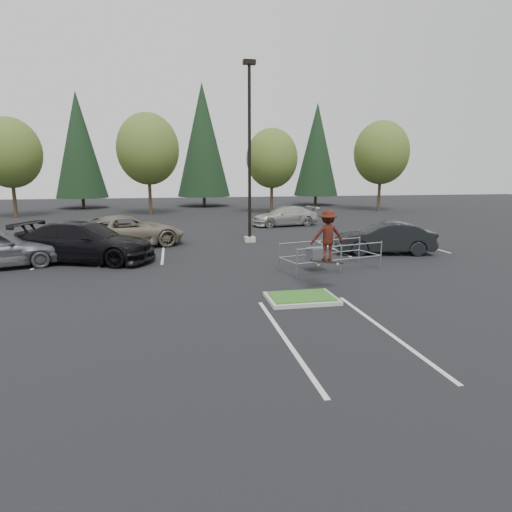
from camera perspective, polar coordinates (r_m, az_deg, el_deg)
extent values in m
plane|color=black|center=(13.87, 6.06, -5.89)|extent=(120.00, 120.00, 0.00)
cube|color=#9D9C92|center=(13.85, 6.07, -5.65)|extent=(2.20, 1.60, 0.12)
cube|color=#25551A|center=(13.83, 6.07, -5.35)|extent=(1.95, 1.35, 0.05)
cube|color=silver|center=(22.04, -12.31, 0.27)|extent=(0.12, 5.20, 0.01)
cube|color=silver|center=(22.27, -19.27, 0.01)|extent=(0.12, 5.20, 0.01)
cube|color=silver|center=(22.81, -25.99, -0.24)|extent=(0.12, 5.20, 0.01)
cube|color=silver|center=(23.61, 10.08, 1.06)|extent=(0.12, 5.20, 0.01)
cube|color=silver|center=(24.71, 15.93, 1.24)|extent=(0.12, 5.20, 0.01)
cube|color=silver|center=(26.04, 21.24, 1.40)|extent=(0.12, 5.20, 0.01)
cube|color=silver|center=(10.79, 3.85, -10.86)|extent=(0.12, 6.00, 0.01)
cube|color=silver|center=(11.74, 16.87, -9.47)|extent=(0.12, 6.00, 0.01)
cube|color=#9D9C92|center=(25.36, -0.84, 2.25)|extent=(0.60, 0.60, 0.30)
cylinder|color=black|center=(25.09, -0.87, 13.26)|extent=(0.18, 0.18, 10.00)
cube|color=black|center=(25.77, -0.91, 24.44)|extent=(0.70, 0.35, 0.25)
cylinder|color=#38281C|center=(44.97, -29.50, 6.54)|extent=(0.32, 0.32, 3.23)
ellipsoid|color=#415F23|center=(44.94, -30.01, 11.83)|extent=(5.44, 5.44, 6.26)
sphere|color=#415F23|center=(44.45, -29.31, 11.04)|extent=(3.40, 3.40, 3.40)
sphere|color=#415F23|center=(45.46, -30.40, 11.12)|extent=(3.74, 3.74, 3.74)
cylinder|color=#38281C|center=(43.27, -13.93, 7.69)|extent=(0.32, 0.32, 3.50)
ellipsoid|color=#415F23|center=(43.27, -14.22, 13.66)|extent=(5.89, 5.89, 6.77)
sphere|color=#415F23|center=(42.91, -13.37, 12.74)|extent=(3.68, 3.68, 3.68)
sphere|color=#415F23|center=(43.67, -14.83, 12.88)|extent=(4.05, 4.05, 4.05)
cylinder|color=#38281C|center=(43.69, 2.09, 7.74)|extent=(0.32, 0.32, 3.04)
ellipsoid|color=#415F23|center=(43.64, 2.13, 12.88)|extent=(5.12, 5.12, 5.89)
sphere|color=#415F23|center=(43.48, 3.01, 12.04)|extent=(3.20, 3.20, 3.20)
sphere|color=#415F23|center=(43.91, 1.36, 12.25)|extent=(3.52, 3.52, 3.52)
cylinder|color=#38281C|center=(48.31, 16.08, 7.86)|extent=(0.32, 0.32, 3.42)
ellipsoid|color=#415F23|center=(48.30, 16.37, 13.08)|extent=(5.76, 5.76, 6.62)
sphere|color=#415F23|center=(48.29, 17.13, 12.19)|extent=(3.60, 3.60, 3.60)
sphere|color=#415F23|center=(48.42, 15.57, 12.48)|extent=(3.96, 3.96, 3.96)
cylinder|color=#38281C|center=(53.72, -22.02, 6.58)|extent=(0.36, 0.36, 1.20)
cone|color=black|center=(53.70, -22.54, 13.50)|extent=(5.72, 5.72, 11.80)
cylinder|color=#38281C|center=(53.42, -6.91, 7.27)|extent=(0.36, 0.36, 1.20)
cone|color=black|center=(53.45, -7.09, 15.05)|extent=(6.38, 6.38, 13.30)
cylinder|color=#38281C|center=(55.28, 7.92, 7.37)|extent=(0.36, 0.36, 1.20)
cone|color=black|center=(55.25, 8.10, 13.85)|extent=(5.50, 5.50, 11.30)
cylinder|color=gray|center=(16.50, 5.47, -1.01)|extent=(0.06, 0.06, 1.19)
cylinder|color=gray|center=(17.74, 3.10, -0.13)|extent=(0.06, 0.06, 1.19)
cylinder|color=gray|center=(17.63, 11.26, -0.40)|extent=(0.06, 0.06, 1.19)
cylinder|color=gray|center=(18.79, 8.66, 0.39)|extent=(0.06, 0.06, 1.19)
cylinder|color=gray|center=(18.91, 16.32, 0.14)|extent=(0.06, 0.06, 1.19)
cylinder|color=gray|center=(20.00, 13.59, 0.85)|extent=(0.06, 0.06, 1.19)
cylinder|color=gray|center=(17.63, 11.26, -0.48)|extent=(4.02, 1.05, 0.05)
cylinder|color=gray|center=(17.53, 11.33, 1.34)|extent=(4.02, 1.05, 0.05)
cylinder|color=gray|center=(18.79, 8.66, 0.31)|extent=(4.02, 1.05, 0.05)
cylinder|color=gray|center=(18.70, 8.71, 2.02)|extent=(4.02, 1.05, 0.05)
cube|color=gray|center=(17.83, 8.30, 0.32)|extent=(0.98, 0.73, 0.50)
cube|color=black|center=(14.92, 9.42, -0.74)|extent=(1.16, 0.42, 0.18)
cylinder|color=beige|center=(14.71, 8.30, -1.13)|extent=(0.07, 0.04, 0.07)
cylinder|color=beige|center=(14.92, 8.00, -0.95)|extent=(0.07, 0.04, 0.07)
cylinder|color=beige|center=(14.95, 10.81, -1.01)|extent=(0.07, 0.04, 0.07)
cylinder|color=beige|center=(15.16, 10.49, -0.83)|extent=(0.07, 0.04, 0.07)
imported|color=maroon|center=(14.76, 9.53, 2.74)|extent=(1.17, 0.74, 1.74)
imported|color=#7A715D|center=(24.50, -16.98, 3.14)|extent=(6.84, 4.89, 1.73)
imported|color=black|center=(21.05, -22.03, 1.74)|extent=(6.82, 4.63, 1.83)
imported|color=black|center=(22.51, 16.74, 2.31)|extent=(5.06, 2.65, 1.59)
imported|color=#B1B2AC|center=(33.16, 3.95, 5.33)|extent=(5.39, 2.83, 1.49)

